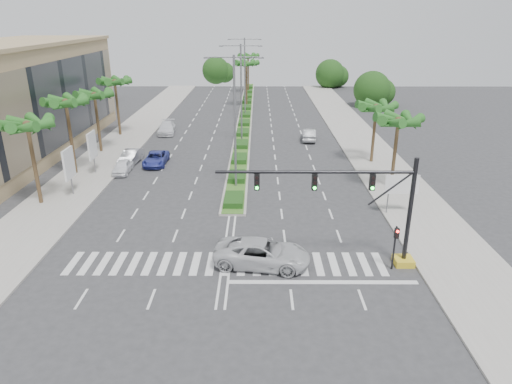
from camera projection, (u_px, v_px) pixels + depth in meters
ground at (226, 264)px, 29.66m from camera, size 160.00×160.00×0.00m
footpath_right at (382, 168)px, 48.21m from camera, size 6.00×120.00×0.15m
footpath_left at (96, 167)px, 48.35m from camera, size 6.00×120.00×0.15m
median at (245, 118)px, 71.59m from camera, size 2.20×75.00×0.20m
median_grass at (245, 117)px, 71.54m from camera, size 1.80×75.00×0.04m
building at (12, 101)px, 51.86m from camera, size 12.00×36.00×12.00m
signal_gantry at (374, 215)px, 28.37m from camera, size 12.60×1.20×7.20m
pedestrian_signal at (395, 241)px, 28.24m from camera, size 0.28×0.36×3.00m
direction_sign at (402, 186)px, 36.16m from camera, size 2.70×0.11×3.40m
billboard_near at (69, 164)px, 39.84m from camera, size 0.18×2.10×4.35m
billboard_far at (92, 146)px, 45.44m from camera, size 0.18×2.10×4.35m
palm_left_near at (28, 127)px, 36.64m from camera, size 4.57×4.68×7.55m
palm_left_mid at (66, 104)px, 43.96m from camera, size 4.57×4.68×7.95m
palm_left_far at (95, 97)px, 51.63m from camera, size 4.57×4.68×7.35m
palm_left_end at (115, 84)px, 58.95m from camera, size 4.57×4.68×7.75m
palm_right_near at (398, 123)px, 40.41m from camera, size 4.57×4.68×7.05m
palm_right_far at (376, 109)px, 47.97m from camera, size 4.57×4.68×6.75m
palm_median_a at (246, 65)px, 78.36m from camera, size 4.57×4.68×8.05m
palm_median_b at (248, 58)px, 92.35m from camera, size 4.57×4.68×8.05m
streetlight_near at (235, 116)px, 40.25m from camera, size 5.10×0.25×12.00m
streetlight_mid at (241, 89)px, 55.18m from camera, size 5.10×0.25×12.00m
streetlight_far at (245, 73)px, 70.10m from camera, size 5.10×0.25×12.00m
car_parked_a at (123, 167)px, 46.55m from camera, size 1.64×3.90×1.32m
car_parked_b at (131, 157)px, 49.53m from camera, size 1.99×4.61×1.47m
car_parked_c at (156, 159)px, 49.16m from camera, size 2.32×4.94×1.37m
car_parked_d at (167, 128)px, 62.27m from camera, size 2.64×5.47×1.53m
car_crossing at (262, 253)px, 29.19m from camera, size 6.51×3.75×1.71m
car_right at (309, 134)px, 58.81m from camera, size 2.07×4.79×1.53m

